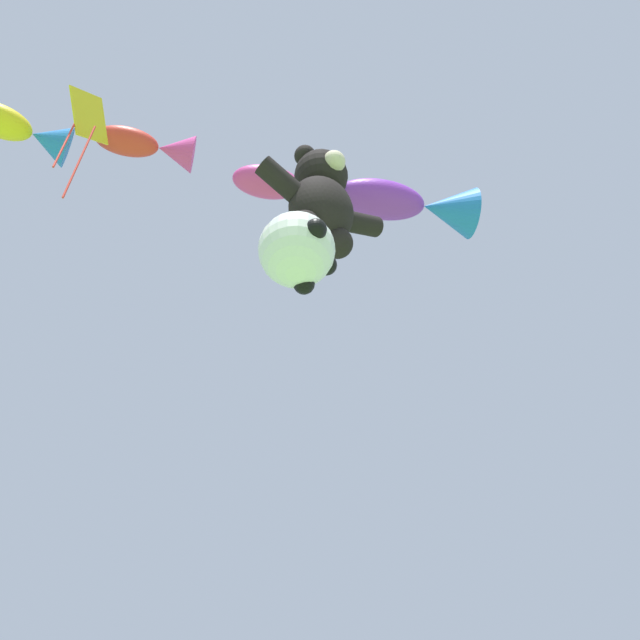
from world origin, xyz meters
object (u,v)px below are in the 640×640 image
Objects in this scene: fish_kite_violet at (414,205)px; fish_kite_goldfin at (25,131)px; diamond_kite at (86,123)px; soccer_ball_kite at (297,250)px; fish_kite_crimson at (151,146)px; teddy_bear_kite at (321,199)px; fish_kite_magenta at (293,186)px.

fish_kite_violet reaches higher than fish_kite_goldfin.
fish_kite_violet is 1.00× the size of diamond_kite.
soccer_ball_kite is at bearing -40.28° from fish_kite_goldfin.
fish_kite_crimson is at bearing 125.25° from soccer_ball_kite.
fish_kite_violet is at bearing 14.29° from soccer_ball_kite.
teddy_bear_kite is 1.19× the size of fish_kite_crimson.
fish_kite_goldfin is at bearing 160.37° from fish_kite_crimson.
diamond_kite is (-3.37, 0.40, -0.59)m from fish_kite_magenta.
fish_kite_magenta is 1.13× the size of fish_kite_crimson.
fish_kite_goldfin is (-4.12, 1.28, -0.26)m from fish_kite_magenta.
fish_kite_crimson reaches higher than soccer_ball_kite.
fish_kite_magenta is at bearing 63.55° from soccer_ball_kite.
fish_kite_crimson reaches higher than fish_kite_goldfin.
diamond_kite is (-5.29, 1.27, -0.51)m from fish_kite_violet.
fish_kite_magenta is at bearing -17.21° from fish_kite_goldfin.
fish_kite_magenta is 2.41m from fish_kite_crimson.
fish_kite_crimson is at bearing 12.99° from diamond_kite.
fish_kite_crimson is (-2.05, 1.94, 2.23)m from teddy_bear_kite.
soccer_ball_kite is at bearing -116.45° from fish_kite_magenta.
fish_kite_goldfin is at bearing 160.44° from fish_kite_violet.
fish_kite_crimson reaches higher than diamond_kite.
teddy_bear_kite is 2.07× the size of soccer_ball_kite.
fish_kite_goldfin is at bearing 139.72° from soccer_ball_kite.
fish_kite_goldfin is (-3.35, 2.83, 3.65)m from soccer_ball_kite.
soccer_ball_kite is (-0.50, -0.25, -1.72)m from teddy_bear_kite.
fish_kite_magenta is (-1.92, 0.87, 0.08)m from fish_kite_violet.
fish_kite_magenta reaches higher than diamond_kite.
fish_kite_magenta is at bearing 77.95° from teddy_bear_kite.
fish_kite_violet reaches higher than diamond_kite.
diamond_kite is at bearing 142.98° from soccer_ball_kite.
diamond_kite reaches higher than fish_kite_goldfin.
fish_kite_crimson is (-4.25, 1.51, 0.12)m from fish_kite_violet.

